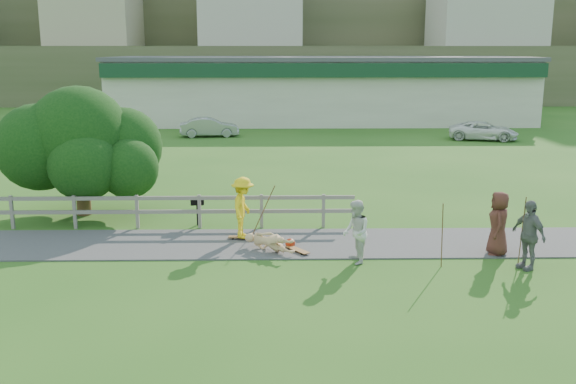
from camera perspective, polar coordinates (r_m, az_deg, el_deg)
name	(u,v)px	position (r m, az deg, el deg)	size (l,w,h in m)	color
ground	(259,260)	(17.69, -2.57, -6.08)	(260.00, 260.00, 0.00)	#265719
path	(260,243)	(19.11, -2.46, -4.59)	(34.00, 3.00, 0.04)	#3D3E40
fence	(118,207)	(21.27, -14.91, -1.27)	(15.05, 0.10, 1.10)	slate
strip_mall	(320,89)	(51.91, 2.84, 9.14)	(32.50, 10.75, 5.10)	beige
skater_rider	(243,211)	(19.27, -4.03, -1.67)	(1.19, 0.69, 1.85)	yellow
skater_fallen	(269,242)	(18.29, -1.66, -4.46)	(1.64, 0.39, 0.60)	tan
spectator_a	(356,232)	(17.31, 6.05, -3.57)	(0.84, 0.65, 1.73)	silver
spectator_b	(528,235)	(17.89, 20.59, -3.58)	(1.09, 0.45, 1.85)	slate
spectator_c	(498,224)	(18.80, 18.20, -2.68)	(0.89, 0.58, 1.82)	#512820
car_silver	(209,127)	(42.88, -7.01, 5.74)	(1.35, 3.86, 1.27)	#93959A
car_white	(483,131)	(42.84, 16.97, 5.23)	(1.97, 4.27, 1.19)	white
tree	(81,160)	(23.18, -17.94, 2.70)	(5.60, 5.60, 3.86)	black
bbq	(198,211)	(21.22, -8.03, -1.72)	(0.43, 0.33, 0.93)	black
longboard_rider	(243,239)	(19.50, -3.99, -4.16)	(0.91, 0.22, 0.10)	brown
longboard_fallen	(298,251)	(18.28, 0.86, -5.29)	(0.89, 0.22, 0.10)	brown
helmet	(290,243)	(18.67, 0.20, -4.59)	(0.30, 0.30, 0.30)	#A0260C
pole_rider	(263,209)	(19.65, -2.22, -1.50)	(0.03, 0.03, 1.76)	brown
pole_spec_left	(442,235)	(17.38, 13.54, -3.78)	(0.03, 0.03, 1.74)	brown
pole_spec_right	(522,233)	(17.89, 20.07, -3.41)	(0.03, 0.03, 1.93)	brown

